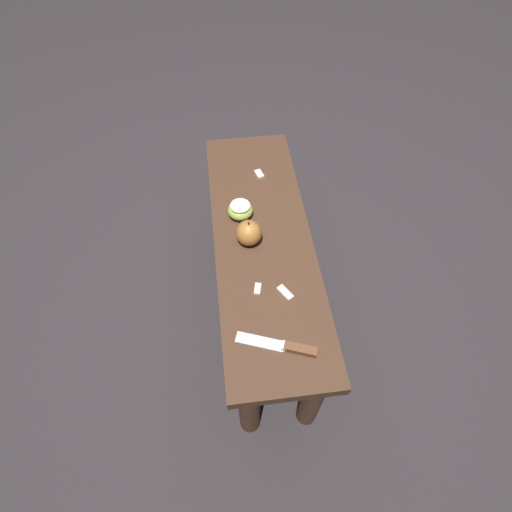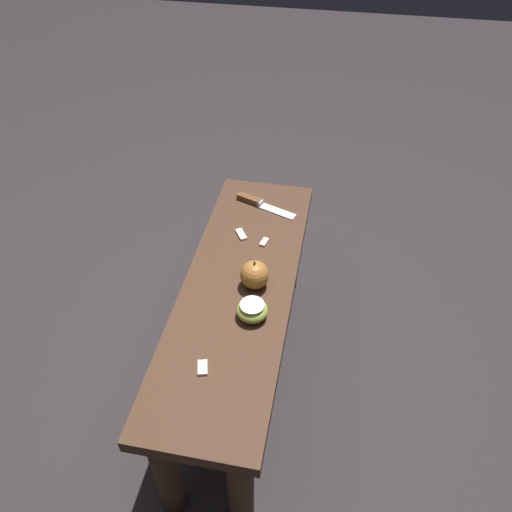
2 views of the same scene
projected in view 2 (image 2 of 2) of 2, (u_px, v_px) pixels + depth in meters
The scene contains 8 objects.
ground_plane at pixel (242, 374), 1.74m from camera, with size 8.00×8.00×0.00m, color #2D282B.
wooden_bench at pixel (239, 309), 1.50m from camera, with size 1.03×0.32×0.45m.
knife at pixel (257, 203), 1.71m from camera, with size 0.10×0.22×0.02m.
apple_whole at pixel (255, 275), 1.40m from camera, with size 0.08×0.08×0.09m.
apple_cut at pixel (252, 310), 1.33m from camera, with size 0.09×0.09×0.05m.
apple_slice_near_knife at pixel (264, 242), 1.56m from camera, with size 0.04×0.03×0.01m.
apple_slice_center at pixel (203, 368), 1.22m from camera, with size 0.05×0.03×0.01m.
apple_slice_near_bowl at pixel (241, 234), 1.59m from camera, with size 0.06×0.05×0.01m.
Camera 2 is at (0.96, 0.24, 1.49)m, focal length 35.00 mm.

